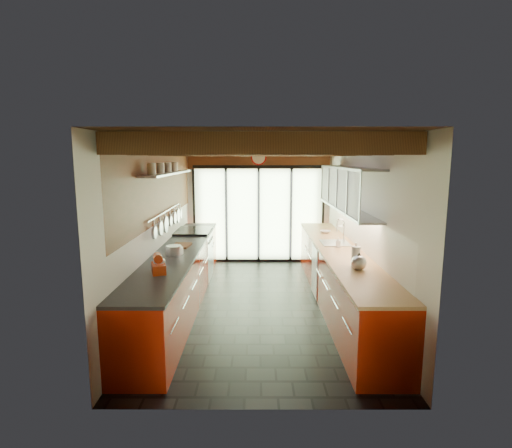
# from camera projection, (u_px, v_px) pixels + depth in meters

# --- Properties ---
(ground) EXTENTS (5.50, 5.50, 0.00)m
(ground) POSITION_uv_depth(u_px,v_px,m) (259.00, 304.00, 6.47)
(ground) COLOR black
(ground) RESTS_ON ground
(room_shell) EXTENTS (5.50, 5.50, 5.50)m
(room_shell) POSITION_uv_depth(u_px,v_px,m) (260.00, 203.00, 6.20)
(room_shell) COLOR silver
(room_shell) RESTS_ON ground
(ceiling_beams) EXTENTS (3.14, 5.06, 4.90)m
(ceiling_beams) POSITION_uv_depth(u_px,v_px,m) (259.00, 150.00, 6.44)
(ceiling_beams) COLOR #593316
(ceiling_beams) RESTS_ON ground
(glass_door) EXTENTS (2.95, 0.10, 2.90)m
(glass_door) POSITION_uv_depth(u_px,v_px,m) (259.00, 189.00, 8.85)
(glass_door) COLOR #C6EAAD
(glass_door) RESTS_ON ground
(left_counter) EXTENTS (0.68, 5.00, 0.92)m
(left_counter) POSITION_uv_depth(u_px,v_px,m) (180.00, 277.00, 6.39)
(left_counter) COLOR #A91D07
(left_counter) RESTS_ON ground
(range_stove) EXTENTS (0.66, 0.90, 0.97)m
(range_stove) POSITION_uv_depth(u_px,v_px,m) (194.00, 254.00, 7.82)
(range_stove) COLOR silver
(range_stove) RESTS_ON ground
(right_counter) EXTENTS (0.68, 5.00, 0.92)m
(right_counter) POSITION_uv_depth(u_px,v_px,m) (339.00, 277.00, 6.39)
(right_counter) COLOR #A91D07
(right_counter) RESTS_ON ground
(sink_assembly) EXTENTS (0.45, 0.52, 0.43)m
(sink_assembly) POSITION_uv_depth(u_px,v_px,m) (336.00, 241.00, 6.70)
(sink_assembly) COLOR silver
(sink_assembly) RESTS_ON right_counter
(upper_cabinets_right) EXTENTS (0.34, 3.00, 3.00)m
(upper_cabinets_right) POSITION_uv_depth(u_px,v_px,m) (348.00, 189.00, 6.46)
(upper_cabinets_right) COLOR silver
(upper_cabinets_right) RESTS_ON ground
(left_wall_fixtures) EXTENTS (0.28, 2.60, 0.96)m
(left_wall_fixtures) POSITION_uv_depth(u_px,v_px,m) (169.00, 193.00, 6.47)
(left_wall_fixtures) COLOR silver
(left_wall_fixtures) RESTS_ON ground
(stand_mixer) EXTENTS (0.24, 0.32, 0.26)m
(stand_mixer) POSITION_uv_depth(u_px,v_px,m) (159.00, 265.00, 4.98)
(stand_mixer) COLOR red
(stand_mixer) RESTS_ON left_counter
(pot_large) EXTENTS (0.25, 0.25, 0.14)m
(pot_large) POSITION_uv_depth(u_px,v_px,m) (174.00, 250.00, 5.89)
(pot_large) COLOR silver
(pot_large) RESTS_ON left_counter
(pot_small) EXTENTS (0.29, 0.29, 0.10)m
(pot_small) POSITION_uv_depth(u_px,v_px,m) (175.00, 251.00, 5.96)
(pot_small) COLOR silver
(pot_small) RESTS_ON left_counter
(cutting_board) EXTENTS (0.30, 0.40, 0.03)m
(cutting_board) POSITION_uv_depth(u_px,v_px,m) (181.00, 246.00, 6.47)
(cutting_board) COLOR brown
(cutting_board) RESTS_ON left_counter
(kettle) EXTENTS (0.24, 0.27, 0.23)m
(kettle) POSITION_uv_depth(u_px,v_px,m) (359.00, 262.00, 5.12)
(kettle) COLOR silver
(kettle) RESTS_ON right_counter
(paper_towel) EXTENTS (0.12, 0.12, 0.31)m
(paper_towel) POSITION_uv_depth(u_px,v_px,m) (356.00, 256.00, 5.28)
(paper_towel) COLOR white
(paper_towel) RESTS_ON right_counter
(soap_bottle) EXTENTS (0.08, 0.09, 0.16)m
(soap_bottle) POSITION_uv_depth(u_px,v_px,m) (338.00, 242.00, 6.41)
(soap_bottle) COLOR silver
(soap_bottle) RESTS_ON right_counter
(bowl) EXTENTS (0.24, 0.24, 0.05)m
(bowl) POSITION_uv_depth(u_px,v_px,m) (325.00, 232.00, 7.62)
(bowl) COLOR silver
(bowl) RESTS_ON right_counter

